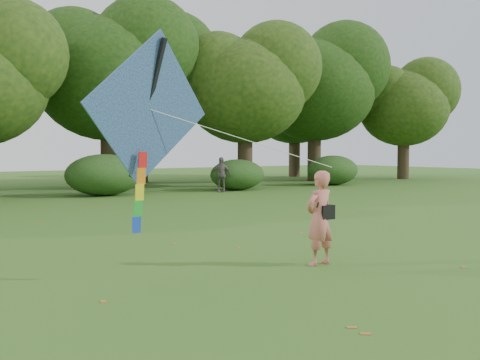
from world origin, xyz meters
TOP-DOWN VIEW (x-y plane):
  - ground at (0.00, 0.00)m, footprint 100.00×100.00m
  - man_kite_flyer at (-0.13, 0.35)m, footprint 0.67×0.48m
  - bystander_right at (8.57, 16.75)m, footprint 1.06×0.90m
  - crossbody_bag at (-0.01, 0.32)m, footprint 0.43×0.20m
  - flying_kite at (-3.19, 1.07)m, footprint 4.55×1.16m
  - tree_line at (1.67, 22.88)m, footprint 54.70×15.30m
  - shrub_band at (-0.72, 17.60)m, footprint 39.15×3.22m
  - fallen_leaves at (-0.94, 1.65)m, footprint 11.03×12.77m

SIDE VIEW (x-z plane):
  - ground at x=0.00m, z-range 0.00..0.00m
  - fallen_leaves at x=-0.94m, z-range 0.00..0.01m
  - bystander_right at x=8.57m, z-range 0.00..1.71m
  - shrub_band at x=-0.72m, z-range -0.08..1.79m
  - man_kite_flyer at x=-0.13m, z-range 0.00..1.72m
  - crossbody_bag at x=-0.01m, z-range 0.63..1.32m
  - flying_kite at x=-3.19m, z-range 1.10..4.33m
  - tree_line at x=1.67m, z-range 0.86..10.35m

